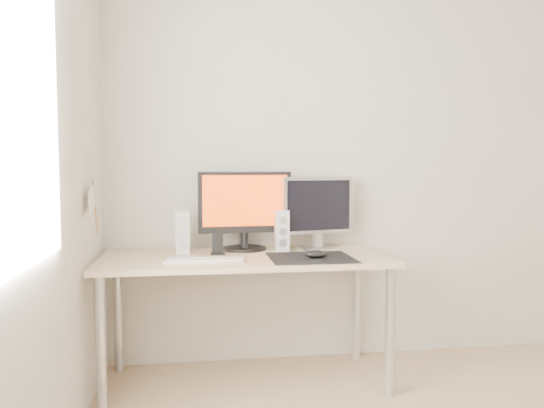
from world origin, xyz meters
TOP-DOWN VIEW (x-y plane):
  - wall_back at (0.00, 1.75)m, footprint 3.50×0.00m
  - mousepad at (-0.58, 1.25)m, footprint 0.45×0.40m
  - mouse at (-0.56, 1.22)m, footprint 0.12×0.07m
  - desk at (-0.93, 1.38)m, footprint 1.60×0.70m
  - main_monitor at (-0.92, 1.58)m, footprint 0.55×0.27m
  - second_monitor at (-0.48, 1.56)m, footprint 0.45×0.20m
  - speaker_left at (-1.28, 1.51)m, footprint 0.08×0.09m
  - speaker_right at (-0.71, 1.49)m, footprint 0.08×0.09m
  - keyboard at (-1.16, 1.22)m, footprint 0.43×0.18m
  - phone_dock at (-1.08, 1.43)m, footprint 0.08×0.07m
  - pennant at (-1.72, 1.24)m, footprint 0.01×0.23m

SIDE VIEW (x-z plane):
  - desk at x=-0.93m, z-range 0.29..1.02m
  - mousepad at x=-0.58m, z-range 0.73..0.73m
  - keyboard at x=-1.16m, z-range 0.73..0.75m
  - mouse at x=-0.56m, z-range 0.73..0.78m
  - phone_dock at x=-1.08m, z-range 0.70..0.84m
  - speaker_left at x=-1.28m, z-range 0.73..0.97m
  - speaker_right at x=-0.71m, z-range 0.73..0.97m
  - second_monitor at x=-0.48m, z-range 0.75..1.19m
  - main_monitor at x=-0.92m, z-range 0.75..1.22m
  - pennant at x=-1.72m, z-range 0.90..1.19m
  - wall_back at x=0.00m, z-range -0.50..3.00m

